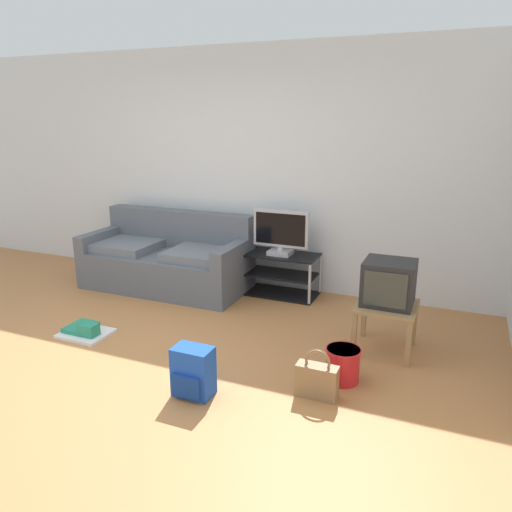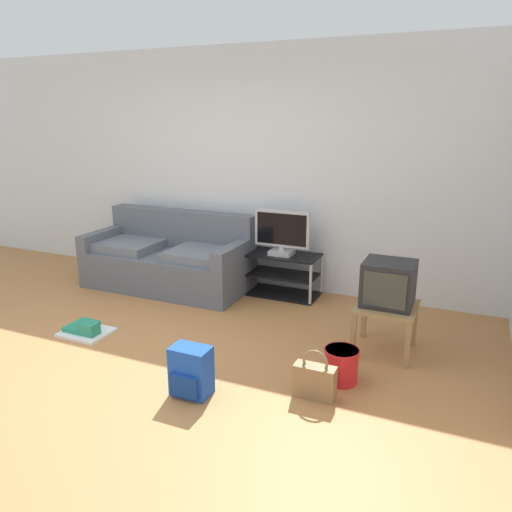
% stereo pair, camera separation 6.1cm
% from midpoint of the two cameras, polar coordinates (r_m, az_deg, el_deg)
% --- Properties ---
extents(ground_plane, '(9.00, 9.80, 0.02)m').
position_cam_midpoint_polar(ground_plane, '(4.21, -17.25, -12.47)').
color(ground_plane, '#B27542').
extents(wall_back, '(9.00, 0.10, 2.70)m').
position_cam_midpoint_polar(wall_back, '(5.81, -2.62, 10.07)').
color(wall_back, silver).
rests_on(wall_back, ground_plane).
extents(couch, '(1.90, 0.87, 0.86)m').
position_cam_midpoint_polar(couch, '(5.83, -10.47, -0.48)').
color(couch, '#565B66').
rests_on(couch, ground_plane).
extents(tv_stand, '(0.82, 0.43, 0.47)m').
position_cam_midpoint_polar(tv_stand, '(5.50, 2.57, -2.13)').
color(tv_stand, black).
rests_on(tv_stand, ground_plane).
extents(flat_tv, '(0.62, 0.22, 0.49)m').
position_cam_midpoint_polar(flat_tv, '(5.36, 2.55, 2.68)').
color(flat_tv, '#B2B2B7').
rests_on(flat_tv, tv_stand).
extents(side_table, '(0.50, 0.50, 0.42)m').
position_cam_midpoint_polar(side_table, '(4.29, 14.47, -6.29)').
color(side_table, '#9E7A4C').
rests_on(side_table, ground_plane).
extents(crt_tv, '(0.41, 0.38, 0.37)m').
position_cam_midpoint_polar(crt_tv, '(4.22, 14.74, -3.01)').
color(crt_tv, '#232326').
rests_on(crt_tv, side_table).
extents(backpack, '(0.28, 0.26, 0.37)m').
position_cam_midpoint_polar(backpack, '(3.64, -7.79, -13.18)').
color(backpack, blue).
rests_on(backpack, ground_plane).
extents(handbag, '(0.30, 0.12, 0.37)m').
position_cam_midpoint_polar(handbag, '(3.62, 6.58, -14.07)').
color(handbag, olive).
rests_on(handbag, ground_plane).
extents(cleaning_bucket, '(0.27, 0.27, 0.26)m').
position_cam_midpoint_polar(cleaning_bucket, '(3.84, 9.58, -12.21)').
color(cleaning_bucket, red).
rests_on(cleaning_bucket, ground_plane).
extents(floor_tray, '(0.44, 0.35, 0.14)m').
position_cam_midpoint_polar(floor_tray, '(4.83, -19.55, -8.19)').
color(floor_tray, silver).
rests_on(floor_tray, ground_plane).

